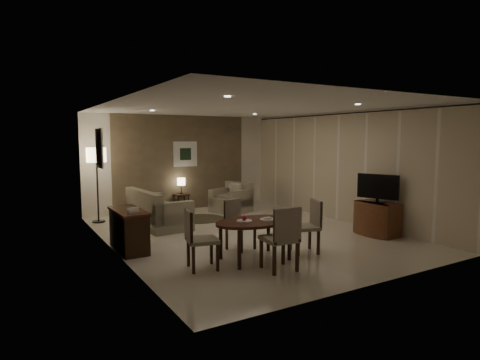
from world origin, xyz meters
TOP-DOWN VIEW (x-y plane):
  - room_shell at (0.00, 0.40)m, footprint 5.50×7.00m
  - taupe_accent at (0.00, 3.48)m, footprint 3.96×0.03m
  - curtain_wall at (2.68, 0.00)m, footprint 0.08×6.70m
  - curtain_rod at (2.68, 0.00)m, footprint 0.03×6.80m
  - art_back_frame at (0.10, 3.46)m, footprint 0.72×0.03m
  - art_back_canvas at (0.10, 3.44)m, footprint 0.34×0.01m
  - art_left_frame at (-2.72, 1.20)m, footprint 0.03×0.60m
  - art_left_canvas at (-2.71, 1.20)m, footprint 0.01×0.46m
  - downlight_nl at (-1.40, -1.80)m, footprint 0.10×0.10m
  - downlight_nr at (1.40, -1.80)m, footprint 0.10×0.10m
  - downlight_fl at (-1.40, 1.80)m, footprint 0.10×0.10m
  - downlight_fr at (1.40, 1.80)m, footprint 0.10×0.10m
  - console_desk at (-2.49, 0.00)m, footprint 0.48×1.20m
  - telephone at (-2.49, -0.30)m, footprint 0.20×0.14m
  - tv_cabinet at (2.40, -1.50)m, footprint 0.48×0.90m
  - flat_tv at (2.38, -1.50)m, footprint 0.36×0.85m
  - dining_table at (-0.80, -1.66)m, footprint 1.43×0.89m
  - chair_near at (-0.77, -2.30)m, footprint 0.53×0.53m
  - chair_far at (-0.69, -0.99)m, footprint 0.56×0.56m
  - chair_left at (-1.78, -1.65)m, footprint 0.54×0.54m
  - chair_right at (0.19, -1.75)m, footprint 0.57×0.57m
  - plate_a at (-0.98, -1.61)m, footprint 0.26×0.26m
  - plate_b at (-0.58, -1.71)m, footprint 0.26×0.26m
  - fruit_apple at (-0.98, -1.61)m, footprint 0.09×0.09m
  - napkin at (-0.58, -1.71)m, footprint 0.12×0.08m
  - round_rug at (-0.13, 1.94)m, footprint 1.22×1.22m
  - sofa at (-1.35, 1.67)m, footprint 1.90×1.05m
  - armchair at (0.98, 2.36)m, footprint 1.11×1.14m
  - side_table at (-0.13, 3.24)m, footprint 0.38×0.38m
  - table_lamp at (-0.13, 3.24)m, footprint 0.22×0.22m
  - floor_lamp at (-2.47, 2.85)m, footprint 0.46×0.46m

SIDE VIEW (x-z plane):
  - round_rug at x=-0.13m, z-range 0.00..0.01m
  - side_table at x=-0.13m, z-range 0.00..0.49m
  - dining_table at x=-0.80m, z-range 0.00..0.67m
  - tv_cabinet at x=2.40m, z-range 0.00..0.70m
  - console_desk at x=-2.49m, z-range 0.00..0.75m
  - armchair at x=0.98m, z-range 0.00..0.82m
  - sofa at x=-1.35m, z-range 0.00..0.86m
  - chair_far at x=-0.69m, z-range 0.00..0.92m
  - chair_right at x=0.19m, z-range 0.00..0.95m
  - chair_left at x=-1.78m, z-range 0.00..0.95m
  - chair_near at x=-0.77m, z-range 0.00..1.02m
  - plate_a at x=-0.98m, z-range 0.67..0.69m
  - plate_b at x=-0.58m, z-range 0.67..0.69m
  - napkin at x=-0.58m, z-range 0.69..0.72m
  - fruit_apple at x=-0.98m, z-range 0.69..0.78m
  - table_lamp at x=-0.13m, z-range 0.49..0.99m
  - telephone at x=-2.49m, z-range 0.76..0.85m
  - floor_lamp at x=-2.47m, z-range 0.00..1.83m
  - flat_tv at x=2.38m, z-range 0.72..1.32m
  - curtain_wall at x=2.68m, z-range 0.03..2.61m
  - taupe_accent at x=0.00m, z-range 0.00..2.70m
  - room_shell at x=0.00m, z-range 0.00..2.70m
  - art_back_frame at x=0.10m, z-range 1.24..1.96m
  - art_back_canvas at x=0.10m, z-range 1.43..1.77m
  - art_left_frame at x=-2.72m, z-range 1.45..2.25m
  - art_left_canvas at x=-2.71m, z-range 1.53..2.17m
  - curtain_rod at x=2.68m, z-range 2.62..2.66m
  - downlight_nl at x=-1.40m, z-range 2.68..2.69m
  - downlight_nr at x=1.40m, z-range 2.68..2.69m
  - downlight_fl at x=-1.40m, z-range 2.68..2.69m
  - downlight_fr at x=1.40m, z-range 2.68..2.69m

